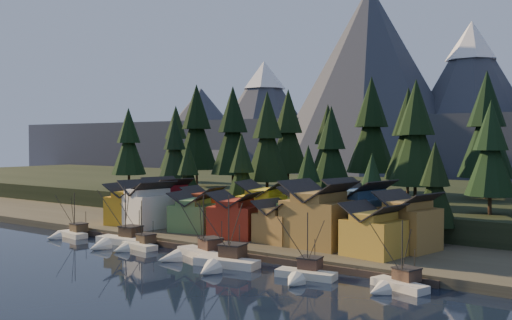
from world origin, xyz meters
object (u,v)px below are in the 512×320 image
Objects in this scene: boat_6 at (395,275)px; house_back_0 at (167,199)px; house_back_1 at (203,205)px; boat_3 at (194,245)px; boat_5 at (303,266)px; house_front_1 at (147,203)px; boat_2 at (136,239)px; house_front_0 at (131,203)px; boat_4 at (223,253)px; boat_1 at (118,234)px; boat_0 at (69,227)px.

house_back_0 is (-61.98, 20.93, 4.64)m from boat_6.
boat_3 is at bearing -62.69° from house_back_1.
house_back_0 reaches higher than boat_5.
house_front_1 is (-59.93, 12.84, 4.59)m from boat_6.
boat_2 is 36.27m from boat_5.
house_front_1 is at bearing -13.65° from house_front_0.
boat_4 is at bearing -54.15° from house_back_1.
house_back_1 is at bearing 18.70° from house_front_0.
boat_1 is 21.16m from house_back_1.
boat_5 reaches higher than boat_6.
boat_0 is at bearing -161.71° from boat_6.
boat_3 is 0.97× the size of boat_4.
boat_6 is (35.36, 0.04, -0.11)m from boat_3.
boat_3 is 1.09× the size of house_front_1.
boat_6 is 1.18× the size of house_back_1.
house_front_1 reaches higher than house_back_1.
house_front_0 is at bearing 155.77° from boat_5.
boat_0 is 0.92× the size of house_front_1.
house_back_0 reaches higher than boat_6.
boat_1 is 54.78m from boat_6.
boat_2 is 0.82× the size of boat_3.
boat_2 is at bearing 165.49° from boat_4.
boat_3 is at bearing -4.93° from boat_1.
boat_3 reaches higher than boat_2.
house_back_0 is (-12.98, 21.42, 4.73)m from boat_2.
boat_0 is at bearing -116.98° from house_front_1.
boat_1 reaches higher than boat_5.
boat_1 is at bearing -161.66° from boat_3.
boat_1 is 28.33m from boat_4.
house_back_0 is (-2.05, 8.09, 0.04)m from house_front_1.
house_back_0 is at bearing 129.88° from boat_2.
boat_0 is 27.86m from house_back_1.
house_front_0 is 0.94× the size of house_back_0.
house_back_1 is (10.69, -0.01, -0.78)m from house_back_0.
house_front_1 is 11.85m from house_back_1.
house_front_1 is (9.77, 12.48, 4.59)m from boat_0.
boat_5 is 0.96× the size of house_front_1.
boat_3 is at bearing 152.92° from boat_4.
house_back_0 is at bearing 115.35° from house_front_1.
boat_1 is at bearing -61.63° from house_front_0.
boat_4 is 13.93m from boat_5.
house_back_0 is 1.26× the size of house_back_1.
house_back_1 is (8.64, 8.07, -0.74)m from house_front_1.
house_front_1 reaches higher than boat_3.
boat_2 is at bearing -39.56° from house_front_1.
boat_1 is 14.20m from house_front_1.
house_back_1 is at bearing 176.40° from boat_6.
house_front_1 is (-33.27, 15.91, 4.26)m from boat_4.
boat_6 is at bearing 1.48° from boat_5.
boat_4 is (22.34, -2.57, 0.43)m from boat_2.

